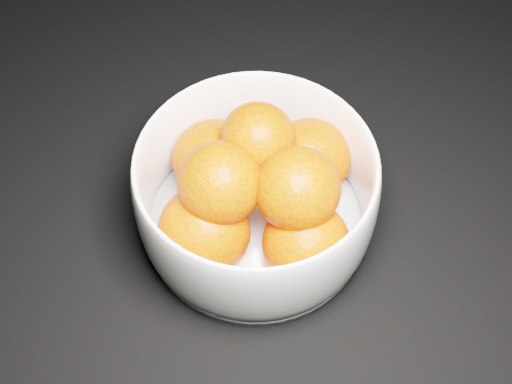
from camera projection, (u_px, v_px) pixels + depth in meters
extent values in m
cube|color=black|center=(385.00, 216.00, 0.64)|extent=(3.00, 3.00, 0.00)
cylinder|color=white|center=(256.00, 224.00, 0.62)|extent=(0.19, 0.19, 0.01)
sphere|color=#EA420B|center=(310.00, 159.00, 0.61)|extent=(0.07, 0.07, 0.07)
sphere|color=#EA420B|center=(214.00, 160.00, 0.61)|extent=(0.07, 0.07, 0.07)
sphere|color=#EA420B|center=(204.00, 231.00, 0.57)|extent=(0.07, 0.07, 0.07)
sphere|color=#EA420B|center=(306.00, 244.00, 0.57)|extent=(0.07, 0.07, 0.07)
sphere|color=#EA420B|center=(258.00, 140.00, 0.57)|extent=(0.06, 0.06, 0.06)
sphere|color=#EA420B|center=(220.00, 183.00, 0.55)|extent=(0.07, 0.07, 0.07)
sphere|color=#EA420B|center=(297.00, 189.00, 0.55)|extent=(0.07, 0.07, 0.07)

